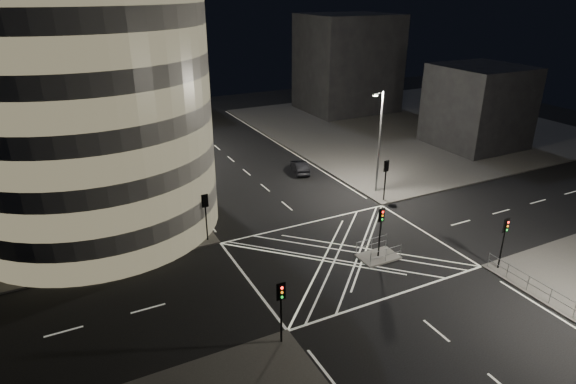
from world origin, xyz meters
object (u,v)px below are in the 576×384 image
traffic_signal_island (381,223)px  street_lamp_right_far (379,139)px  street_lamp_left_far (137,113)px  sedan (300,167)px  street_lamp_left_near (177,159)px  central_island (378,257)px  traffic_signal_nl (281,302)px  traffic_signal_fr (386,173)px  traffic_signal_nr (504,234)px  traffic_signal_fl (205,209)px

traffic_signal_island → street_lamp_right_far: street_lamp_right_far is taller
street_lamp_left_far → sedan: size_ratio=2.47×
street_lamp_left_near → central_island: bearing=-49.7°
traffic_signal_nl → traffic_signal_fr: same height
street_lamp_left_far → central_island: bearing=-70.0°
sedan → street_lamp_left_near: bearing=35.0°
traffic_signal_fr → street_lamp_left_far: (-18.24, 23.20, 2.63)m
street_lamp_left_far → street_lamp_right_far: bearing=-48.1°
street_lamp_right_far → traffic_signal_nr: bearing=-92.3°
sedan → traffic_signal_nr: bearing=113.9°
traffic_signal_nl → street_lamp_left_near: size_ratio=0.40×
traffic_signal_nr → street_lamp_right_far: size_ratio=0.40×
street_lamp_left_near → street_lamp_left_far: bearing=90.0°
traffic_signal_fl → street_lamp_left_far: (-0.64, 23.20, 2.63)m
traffic_signal_island → street_lamp_left_near: bearing=130.3°
traffic_signal_nr → street_lamp_left_far: street_lamp_left_far is taller
traffic_signal_nl → traffic_signal_nr: bearing=0.0°
central_island → street_lamp_right_far: (7.44, 10.50, 5.47)m
street_lamp_left_far → sedan: 20.05m
central_island → street_lamp_left_far: 33.95m
traffic_signal_fl → street_lamp_left_far: bearing=91.6°
traffic_signal_fl → street_lamp_right_far: bearing=6.9°
street_lamp_left_near → traffic_signal_nl: bearing=-88.1°
street_lamp_left_far → traffic_signal_fr: bearing=-51.8°
traffic_signal_island → street_lamp_left_near: street_lamp_left_near is taller
traffic_signal_nr → central_island: bearing=142.1°
street_lamp_left_near → sedan: (14.67, 5.23, -4.87)m
central_island → street_lamp_right_far: bearing=54.7°
traffic_signal_nr → street_lamp_left_far: bearing=116.4°
street_lamp_left_near → sedan: street_lamp_left_near is taller
traffic_signal_fl → street_lamp_right_far: (18.24, 2.20, 2.63)m
traffic_signal_island → central_island: bearing=0.0°
traffic_signal_fr → traffic_signal_island: 10.73m
traffic_signal_fl → traffic_signal_nl: (0.00, -13.60, 0.00)m
traffic_signal_nl → traffic_signal_island: (10.80, 5.30, 0.00)m
street_lamp_right_far → street_lamp_left_near: bearing=171.0°
street_lamp_right_far → traffic_signal_fr: bearing=-106.1°
street_lamp_left_far → street_lamp_left_near: bearing=-90.0°
traffic_signal_island → street_lamp_right_far: bearing=54.7°
central_island → sedan: 19.01m
street_lamp_right_far → sedan: size_ratio=2.47×
traffic_signal_fr → street_lamp_left_far: 29.63m
central_island → traffic_signal_fr: traffic_signal_fr is taller
street_lamp_left_near → street_lamp_right_far: (18.87, -3.00, 0.00)m
traffic_signal_nl → street_lamp_right_far: bearing=40.9°
traffic_signal_island → street_lamp_right_far: size_ratio=0.40×
central_island → traffic_signal_nl: traffic_signal_nl is taller
traffic_signal_nr → street_lamp_left_near: 26.32m
street_lamp_left_near → street_lamp_right_far: size_ratio=1.00×
traffic_signal_island → street_lamp_left_near: (-11.44, 13.50, 2.63)m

